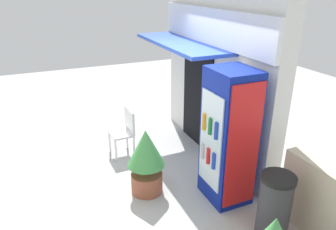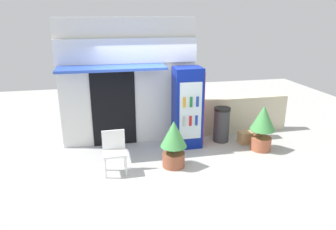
{
  "view_description": "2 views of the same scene",
  "coord_description": "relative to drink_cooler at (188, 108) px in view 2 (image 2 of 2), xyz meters",
  "views": [
    {
      "loc": [
        4.22,
        -1.5,
        3.03
      ],
      "look_at": [
        -0.21,
        0.42,
        1.01
      ],
      "focal_mm": 34.04,
      "sensor_mm": 36.0,
      "label": 1
    },
    {
      "loc": [
        -1.14,
        -6.14,
        3.2
      ],
      "look_at": [
        0.23,
        0.22,
        1.07
      ],
      "focal_mm": 33.31,
      "sensor_mm": 36.0,
      "label": 2
    }
  ],
  "objects": [
    {
      "name": "cardboard_box",
      "position": [
        1.51,
        -0.18,
        -0.84
      ],
      "size": [
        0.35,
        0.29,
        0.3
      ],
      "primitive_type": "cube",
      "rotation": [
        0.0,
        0.0,
        0.07
      ],
      "color": "tan",
      "rests_on": "ground"
    },
    {
      "name": "storefront_building",
      "position": [
        -1.39,
        0.58,
        0.6
      ],
      "size": [
        3.35,
        1.08,
        3.12
      ],
      "color": "silver",
      "rests_on": "ground"
    },
    {
      "name": "trash_bin",
      "position": [
        0.95,
        0.09,
        -0.54
      ],
      "size": [
        0.42,
        0.42,
        0.91
      ],
      "color": "#38383D",
      "rests_on": "ground"
    },
    {
      "name": "stone_boundary_wall",
      "position": [
        1.82,
        0.63,
        -0.5
      ],
      "size": [
        2.46,
        0.23,
        1.0
      ],
      "primitive_type": "cube",
      "color": "beige",
      "rests_on": "ground"
    },
    {
      "name": "plastic_chair",
      "position": [
        -1.85,
        -1.0,
        -0.47
      ],
      "size": [
        0.48,
        0.41,
        0.9
      ],
      "color": "white",
      "rests_on": "ground"
    },
    {
      "name": "potted_plant_near_shop",
      "position": [
        -0.59,
        -1.04,
        -0.41
      ],
      "size": [
        0.57,
        0.57,
        1.05
      ],
      "color": "#995138",
      "rests_on": "ground"
    },
    {
      "name": "ground",
      "position": [
        -0.86,
        -0.89,
        -1.0
      ],
      "size": [
        16.0,
        16.0,
        0.0
      ],
      "primitive_type": "plane",
      "color": "#B2B2AD"
    },
    {
      "name": "drink_cooler",
      "position": [
        0.0,
        0.0,
        0.0
      ],
      "size": [
        0.69,
        0.63,
        1.99
      ],
      "color": "navy",
      "rests_on": "ground"
    },
    {
      "name": "potted_plant_curbside",
      "position": [
        1.7,
        -0.63,
        -0.34
      ],
      "size": [
        0.6,
        0.6,
        1.13
      ],
      "color": "#AD5B3D",
      "rests_on": "ground"
    }
  ]
}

